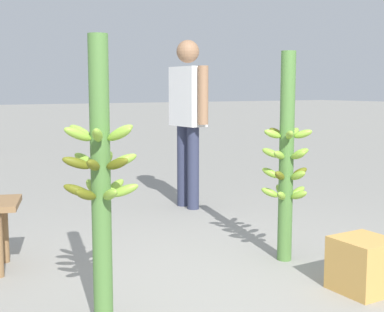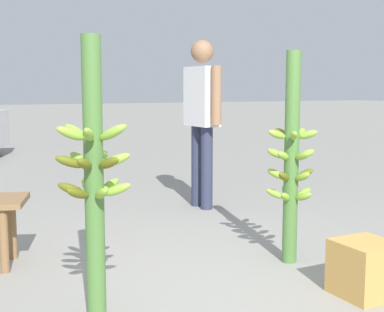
# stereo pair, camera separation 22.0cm
# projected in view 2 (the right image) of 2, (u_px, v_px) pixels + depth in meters

# --- Properties ---
(ground_plane) EXTENTS (80.00, 80.00, 0.00)m
(ground_plane) POSITION_uv_depth(u_px,v_px,m) (231.00, 307.00, 3.02)
(ground_plane) COLOR gray
(banana_stalk_left) EXTENTS (0.40, 0.40, 1.49)m
(banana_stalk_left) POSITION_uv_depth(u_px,v_px,m) (94.00, 176.00, 2.74)
(banana_stalk_left) COLOR #4C7A38
(banana_stalk_left) RESTS_ON ground_plane
(banana_stalk_center) EXTENTS (0.36, 0.37, 1.48)m
(banana_stalk_center) POSITION_uv_depth(u_px,v_px,m) (291.00, 160.00, 3.72)
(banana_stalk_center) COLOR #4C7A38
(banana_stalk_center) RESTS_ON ground_plane
(vendor_person) EXTENTS (0.23, 0.64, 1.71)m
(vendor_person) POSITION_uv_depth(u_px,v_px,m) (202.00, 109.00, 5.43)
(vendor_person) COLOR #2D334C
(vendor_person) RESTS_ON ground_plane
(produce_crate) EXTENTS (0.33, 0.33, 0.33)m
(produce_crate) POSITION_uv_depth(u_px,v_px,m) (365.00, 269.00, 3.17)
(produce_crate) COLOR #C69347
(produce_crate) RESTS_ON ground_plane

